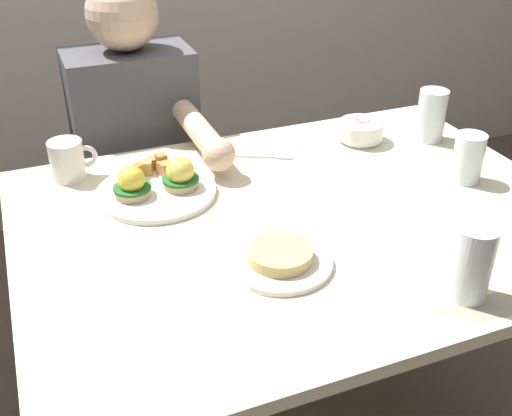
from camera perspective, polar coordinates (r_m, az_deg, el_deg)
dining_table at (r=1.39m, az=4.14°, el=-4.34°), size 1.20×0.90×0.74m
eggs_benedict_plate at (r=1.41m, az=-9.15°, el=2.10°), size 0.27×0.27×0.09m
fruit_bowl at (r=1.68m, az=9.66°, el=7.03°), size 0.12×0.12×0.06m
coffee_mug at (r=1.52m, az=-16.94°, el=4.35°), size 0.11×0.08×0.09m
fork at (r=1.57m, az=0.89°, el=4.78°), size 0.15×0.08×0.00m
water_glass_near at (r=1.13m, az=19.17°, el=-5.17°), size 0.07×0.07×0.14m
water_glass_far at (r=1.72m, az=15.79°, el=7.90°), size 0.08×0.08×0.14m
water_glass_extra at (r=1.53m, az=18.82°, el=4.20°), size 0.07×0.07×0.12m
side_plate at (r=1.17m, az=2.22°, el=-4.68°), size 0.20×0.20×0.04m
diner_person at (r=1.82m, az=-10.60°, el=4.74°), size 0.34×0.54×1.14m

